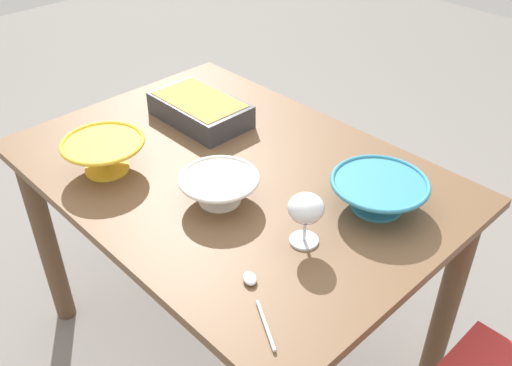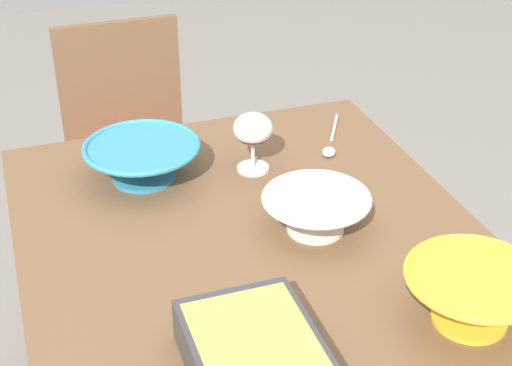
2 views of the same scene
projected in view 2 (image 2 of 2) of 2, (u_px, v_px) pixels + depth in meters
dining_table at (271, 325)px, 1.47m from camera, size 1.23×0.87×0.76m
chair at (134, 162)px, 2.31m from camera, size 0.43×0.38×0.87m
wine_glass at (253, 132)px, 1.66m from camera, size 0.09×0.09×0.13m
mixing_bowl at (142, 159)px, 1.65m from camera, size 0.25×0.25×0.08m
small_bowl at (316, 210)px, 1.48m from camera, size 0.21×0.21×0.08m
serving_bowl at (473, 295)px, 1.25m from camera, size 0.23×0.23×0.10m
serving_spoon at (331, 144)px, 1.79m from camera, size 0.20×0.12×0.01m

